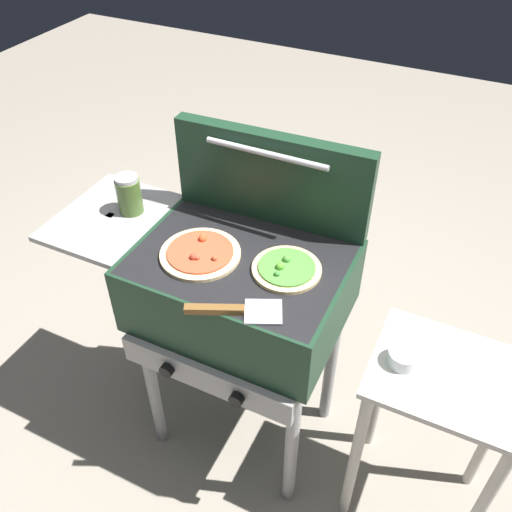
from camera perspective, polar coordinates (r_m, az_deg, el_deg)
The scene contains 9 objects.
ground_plane at distance 2.31m, azimuth -1.17°, elevation -17.20°, with size 8.00×8.00×0.00m, color gray.
grill at distance 1.72m, azimuth -1.99°, elevation -3.62°, with size 0.96×0.53×0.90m.
grill_lid_open at distance 1.69m, azimuth 1.64°, elevation 8.15°, with size 0.63×0.09×0.30m.
pizza_veggie at distance 1.58m, azimuth 3.25°, elevation -1.24°, with size 0.20×0.20×0.03m.
pizza_pepperoni at distance 1.63m, azimuth -5.84°, elevation 0.30°, with size 0.24×0.24×0.03m.
sauce_jar at distance 1.82m, azimuth -13.12°, elevation 6.28°, with size 0.08×0.08×0.13m.
spatula at distance 1.45m, azimuth -2.25°, elevation -5.70°, with size 0.26×0.16×0.02m.
prep_table at distance 1.81m, azimuth 18.32°, elevation -15.39°, with size 0.44×0.36×0.71m.
topping_bowl_near at distance 1.63m, azimuth 15.14°, elevation -10.20°, with size 0.09×0.09×0.04m.
Camera 1 is at (0.57, -1.09, 1.96)m, focal length 38.30 mm.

